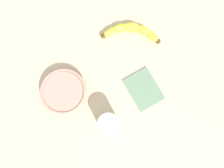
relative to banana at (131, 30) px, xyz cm
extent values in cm
cube|color=#CCB38A|center=(13.98, -8.72, -3.23)|extent=(120.00, 120.00, 3.00)
ellipsoid|color=yellow|center=(3.85, 7.02, 0.00)|extent=(6.67, 5.61, 2.50)
ellipsoid|color=yellow|center=(0.78, 4.13, 0.00)|extent=(6.23, 6.87, 2.98)
ellipsoid|color=yellow|center=(-1.19, 0.39, 0.00)|extent=(5.29, 7.13, 3.47)
ellipsoid|color=yellow|center=(-1.84, -3.78, 0.00)|extent=(3.05, 6.39, 2.98)
ellipsoid|color=yellow|center=(-1.10, -7.93, 0.00)|extent=(4.48, 6.83, 2.50)
sphere|color=#513819|center=(6.23, 8.61, 0.00)|extent=(1.91, 1.91, 1.91)
sphere|color=#513819|center=(-0.15, -10.63, 0.00)|extent=(1.91, 1.91, 1.91)
cylinder|color=silver|center=(31.52, -15.59, 2.80)|extent=(7.24, 7.24, 9.08)
cylinder|color=beige|center=(31.52, -15.59, 1.93)|extent=(6.74, 6.74, 6.83)
cylinder|color=tan|center=(17.11, -28.84, 0.15)|extent=(14.09, 14.09, 3.76)
torus|color=tan|center=(17.11, -28.84, 1.43)|extent=(16.51, 16.51, 1.20)
cube|color=slate|center=(22.31, -0.56, -1.43)|extent=(15.81, 13.81, 0.60)
camera|label=1|loc=(29.74, -14.04, 82.15)|focal=37.10mm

